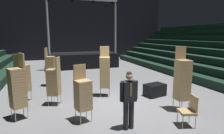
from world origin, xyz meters
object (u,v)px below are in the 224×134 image
object	(u,v)px
chair_stack_mid_left	(182,79)
chair_stack_rear_right	(50,67)
chair_stack_mid_centre	(83,94)
equipment_road_case	(155,90)
chair_stack_front_right	(18,87)
chair_stack_rear_left	(105,72)
stage_riser	(82,59)
man_with_tie	(129,97)
chair_stack_mid_right	(23,78)
loose_chair_near_man	(189,109)
chair_stack_front_left	(54,81)

from	to	relation	value
chair_stack_mid_left	chair_stack_rear_right	bearing A→B (deg)	-44.54
chair_stack_mid_centre	equipment_road_case	size ratio (longest dim) A/B	1.99
chair_stack_front_right	chair_stack_rear_left	world-z (taller)	chair_stack_rear_left
stage_riser	chair_stack_front_right	distance (m)	10.07
man_with_tie	chair_stack_rear_right	world-z (taller)	chair_stack_rear_right
man_with_tie	chair_stack_rear_right	bearing A→B (deg)	-75.27
man_with_tie	equipment_road_case	size ratio (longest dim) A/B	1.89
stage_riser	equipment_road_case	bearing A→B (deg)	-78.79
chair_stack_rear_right	equipment_road_case	xyz separation A→B (m)	(4.37, -3.26, -0.75)
chair_stack_rear_left	chair_stack_front_right	bearing A→B (deg)	38.14
chair_stack_mid_right	equipment_road_case	distance (m)	5.64
chair_stack_mid_right	equipment_road_case	world-z (taller)	chair_stack_mid_right
man_with_tie	loose_chair_near_man	world-z (taller)	man_with_tie
chair_stack_mid_left	chair_stack_mid_right	bearing A→B (deg)	-23.75
stage_riser	chair_stack_rear_left	size ratio (longest dim) A/B	2.60
chair_stack_mid_centre	chair_stack_mid_left	bearing A→B (deg)	160.07
chair_stack_mid_centre	chair_stack_rear_right	xyz separation A→B (m)	(-0.89, 4.70, 0.13)
chair_stack_rear_right	chair_stack_mid_centre	bearing A→B (deg)	25.61
chair_stack_mid_right	loose_chair_near_man	distance (m)	6.32
chair_stack_front_left	equipment_road_case	xyz separation A→B (m)	(4.28, -0.33, -0.67)
chair_stack_rear_right	stage_riser	bearing A→B (deg)	169.38
chair_stack_mid_centre	chair_stack_front_right	bearing A→B (deg)	-39.65
man_with_tie	chair_stack_front_right	xyz separation A→B (m)	(-3.08, 1.76, 0.11)
stage_riser	chair_stack_mid_right	xyz separation A→B (m)	(-3.73, -7.61, 0.30)
chair_stack_rear_left	loose_chair_near_man	world-z (taller)	chair_stack_rear_left
chair_stack_front_right	chair_stack_mid_left	size ratio (longest dim) A/B	0.93
chair_stack_mid_centre	chair_stack_rear_left	world-z (taller)	chair_stack_rear_left
chair_stack_front_left	chair_stack_mid_right	bearing A→B (deg)	75.69
stage_riser	man_with_tie	size ratio (longest dim) A/B	3.39
chair_stack_front_right	loose_chair_near_man	xyz separation A→B (m)	(4.85, -2.17, -0.53)
chair_stack_front_right	chair_stack_mid_centre	xyz separation A→B (m)	(1.93, -0.85, -0.17)
stage_riser	man_with_tie	world-z (taller)	stage_riser
chair_stack_front_left	equipment_road_case	world-z (taller)	chair_stack_front_left
chair_stack_rear_left	equipment_road_case	world-z (taller)	chair_stack_rear_left
chair_stack_mid_right	equipment_road_case	xyz separation A→B (m)	(5.47, -1.18, -0.71)
chair_stack_mid_centre	chair_stack_rear_left	bearing A→B (deg)	-137.88
equipment_road_case	chair_stack_front_right	bearing A→B (deg)	-173.72
chair_stack_mid_left	chair_stack_rear_left	bearing A→B (deg)	-44.42
man_with_tie	chair_stack_rear_left	distance (m)	3.08
chair_stack_mid_left	chair_stack_mid_right	xyz separation A→B (m)	(-5.50, 2.88, -0.17)
chair_stack_front_left	chair_stack_mid_left	world-z (taller)	chair_stack_mid_left
chair_stack_front_right	equipment_road_case	bearing A→B (deg)	-109.93
chair_stack_front_left	chair_stack_front_right	world-z (taller)	chair_stack_front_right
chair_stack_mid_centre	chair_stack_front_left	bearing A→B (deg)	-81.46
chair_stack_mid_right	chair_stack_rear_right	bearing A→B (deg)	100.85
chair_stack_mid_centre	chair_stack_mid_right	bearing A→B (deg)	-68.51
chair_stack_mid_right	loose_chair_near_man	world-z (taller)	chair_stack_mid_right
man_with_tie	chair_stack_mid_centre	world-z (taller)	chair_stack_mid_centre
chair_stack_mid_right	chair_stack_rear_right	world-z (taller)	chair_stack_rear_right
chair_stack_rear_right	chair_stack_rear_left	bearing A→B (deg)	56.31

